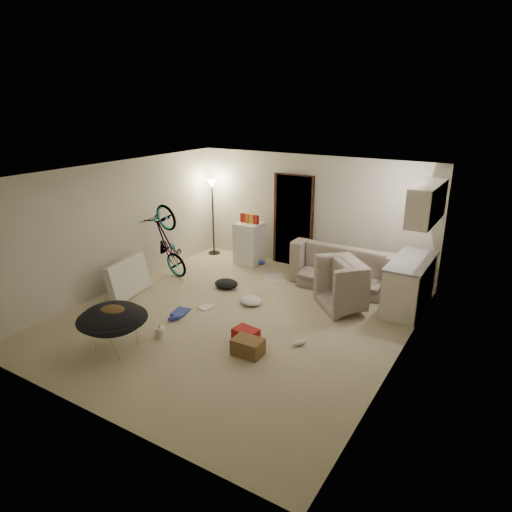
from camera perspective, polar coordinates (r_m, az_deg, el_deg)
The scene contains 37 objects.
floor at distance 7.99m, azimuth -2.62°, elevation -7.82°, with size 5.50×6.00×0.02m, color #B9AF8E.
ceiling at distance 7.22m, azimuth -2.92°, elevation 10.33°, with size 5.50×6.00×0.02m, color white.
wall_back at distance 10.05m, azimuth 6.91°, elevation 5.37°, with size 5.50×0.02×2.50m, color beige.
wall_front at distance 5.47m, azimuth -20.82°, elevation -7.70°, with size 5.50×0.02×2.50m, color beige.
wall_left at distance 9.28m, azimuth -17.06°, elevation 3.52°, with size 0.02×6.00×2.50m, color beige.
wall_right at distance 6.47m, azimuth 17.99°, elevation -3.23°, with size 0.02×6.00×2.50m, color beige.
doorway at distance 10.24m, azimuth 4.73°, elevation 4.37°, with size 0.85×0.10×2.04m, color black.
door_trim at distance 10.21m, azimuth 4.66°, elevation 4.33°, with size 0.97×0.04×2.10m, color #371C13.
floor_lamp at distance 10.93m, azimuth -5.46°, elevation 6.83°, with size 0.28×0.28×1.81m.
kitchen_counter at distance 8.65m, azimuth 18.60°, elevation -3.43°, with size 0.60×1.50×0.88m, color silver.
counter_top at distance 8.49m, azimuth 18.92°, elevation -0.56°, with size 0.64×1.54×0.04m, color gray.
kitchen_uppers at distance 8.20m, azimuth 20.58°, elevation 6.22°, with size 0.38×1.40×0.65m, color silver.
sofa at distance 9.43m, azimuth 11.37°, elevation -1.71°, with size 2.20×0.86×0.64m, color #3E463F.
armchair at distance 8.49m, azimuth 12.62°, elevation -4.07°, with size 1.03×0.90×0.67m, color #3E463F.
bicycle at distance 9.80m, azimuth -10.92°, elevation -0.18°, with size 0.57×1.64×0.86m, color black.
book_asset at distance 8.23m, azimuth -20.60°, elevation -8.16°, with size 0.15×0.21×0.02m, color maroon.
mini_fridge at distance 10.46m, azimuth -0.85°, elevation 1.64°, with size 0.56×0.56×0.95m, color white.
snack_box_0 at distance 10.41m, azimuth -1.66°, elevation 4.56°, with size 0.10×0.07×0.30m, color maroon.
snack_box_1 at distance 10.34m, azimuth -1.10°, elevation 4.47°, with size 0.10×0.07×0.30m, color #D35D1A.
snack_box_2 at distance 10.28m, azimuth -0.53°, elevation 4.38°, with size 0.10×0.07×0.30m, color gold.
snack_box_3 at distance 10.22m, azimuth 0.04°, elevation 4.30°, with size 0.10×0.07×0.30m, color maroon.
saucer_chair at distance 7.15m, azimuth -17.43°, elevation -8.17°, with size 1.03×1.03×0.73m.
hoodie at distance 7.01m, azimuth -17.51°, elevation -6.86°, with size 0.48×0.40×0.22m, color brown.
sofa_drape at distance 9.69m, azimuth 6.20°, elevation 0.51°, with size 0.56×0.46×0.28m, color black.
tv_box at distance 9.08m, azimuth -15.67°, elevation -2.62°, with size 0.13×1.09×0.72m, color silver.
drink_case_a at distance 6.88m, azimuth -1.02°, elevation -11.28°, with size 0.44×0.31×0.25m, color brown.
drink_case_b at distance 7.22m, azimuth -1.28°, elevation -9.88°, with size 0.38×0.28×0.22m, color maroon.
juicer at distance 7.51m, azimuth -11.86°, elevation -9.21°, with size 0.16×0.16×0.23m.
newspaper at distance 9.68m, azimuth 2.33°, elevation -2.79°, with size 0.42×0.55×0.01m, color beige.
book_blue at distance 8.27m, azimuth -9.42°, elevation -6.91°, with size 0.24×0.33×0.03m, color #2C3AA0.
book_white at distance 8.40m, azimuth -6.27°, elevation -6.37°, with size 0.21×0.27×0.03m, color silver.
shoe_0 at distance 10.46m, azimuth 0.46°, elevation -0.82°, with size 0.26×0.11×0.10m, color #2C3AA0.
shoe_2 at distance 8.01m, azimuth -10.13°, elevation -7.61°, with size 0.26×0.11×0.10m, color #2C3AA0.
shoe_4 at distance 7.18m, azimuth 5.44°, elevation -10.74°, with size 0.24×0.10×0.09m, color white.
clothes_lump_a at distance 9.21m, azimuth -3.72°, elevation -3.47°, with size 0.49×0.42×0.16m, color black.
clothes_lump_b at distance 9.21m, azimuth 10.49°, elevation -3.83°, with size 0.47×0.41×0.14m, color black.
clothes_lump_c at distance 8.48m, azimuth -0.68°, elevation -5.58°, with size 0.44×0.38×0.14m, color silver.
Camera 1 is at (4.02, -5.90, 3.59)m, focal length 32.00 mm.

